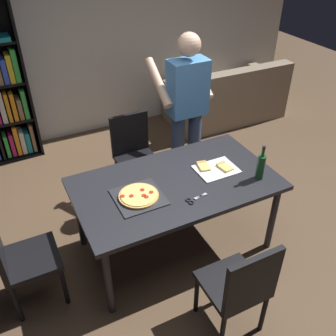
# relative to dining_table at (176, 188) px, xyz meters

# --- Properties ---
(ground_plane) EXTENTS (12.00, 12.00, 0.00)m
(ground_plane) POSITION_rel_dining_table_xyz_m (0.00, 0.00, -0.68)
(ground_plane) COLOR brown
(back_wall) EXTENTS (6.40, 0.10, 2.80)m
(back_wall) POSITION_rel_dining_table_xyz_m (0.00, 2.60, 0.72)
(back_wall) COLOR silver
(back_wall) RESTS_ON ground_plane
(dining_table) EXTENTS (1.72, 0.98, 0.75)m
(dining_table) POSITION_rel_dining_table_xyz_m (0.00, 0.00, 0.00)
(dining_table) COLOR #232328
(dining_table) RESTS_ON ground_plane
(chair_near_camera) EXTENTS (0.42, 0.42, 0.90)m
(chair_near_camera) POSITION_rel_dining_table_xyz_m (-0.00, -0.97, -0.17)
(chair_near_camera) COLOR black
(chair_near_camera) RESTS_ON ground_plane
(chair_far_side) EXTENTS (0.42, 0.42, 0.90)m
(chair_far_side) POSITION_rel_dining_table_xyz_m (0.00, 0.97, -0.17)
(chair_far_side) COLOR black
(chair_far_side) RESTS_ON ground_plane
(chair_left_end) EXTENTS (0.42, 0.42, 0.90)m
(chair_left_end) POSITION_rel_dining_table_xyz_m (-1.34, 0.00, -0.17)
(chair_left_end) COLOR black
(chair_left_end) RESTS_ON ground_plane
(couch) EXTENTS (1.71, 0.86, 0.85)m
(couch) POSITION_rel_dining_table_xyz_m (1.90, 1.99, -0.38)
(couch) COLOR gray
(couch) RESTS_ON ground_plane
(person_serving_pizza) EXTENTS (0.55, 0.54, 1.75)m
(person_serving_pizza) POSITION_rel_dining_table_xyz_m (0.51, 0.75, 0.32)
(person_serving_pizza) COLOR #38476B
(person_serving_pizza) RESTS_ON ground_plane
(pepperoni_pizza_on_tray) EXTENTS (0.38, 0.38, 0.04)m
(pepperoni_pizza_on_tray) POSITION_rel_dining_table_xyz_m (-0.36, -0.05, 0.09)
(pepperoni_pizza_on_tray) COLOR #2D2D33
(pepperoni_pizza_on_tray) RESTS_ON dining_table
(pizza_slices_on_towel) EXTENTS (0.36, 0.29, 0.03)m
(pizza_slices_on_towel) POSITION_rel_dining_table_xyz_m (0.40, 0.02, 0.08)
(pizza_slices_on_towel) COLOR white
(pizza_slices_on_towel) RESTS_ON dining_table
(wine_bottle) EXTENTS (0.07, 0.07, 0.32)m
(wine_bottle) POSITION_rel_dining_table_xyz_m (0.66, -0.27, 0.19)
(wine_bottle) COLOR #194723
(wine_bottle) RESTS_ON dining_table
(kitchen_scissors) EXTENTS (0.20, 0.09, 0.01)m
(kitchen_scissors) POSITION_rel_dining_table_xyz_m (0.02, -0.27, 0.08)
(kitchen_scissors) COLOR silver
(kitchen_scissors) RESTS_ON dining_table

